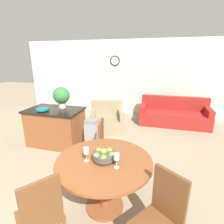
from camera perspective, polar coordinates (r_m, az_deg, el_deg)
The scene contains 14 objects.
wall_back at distance 6.63m, azimuth 4.30°, elevation 11.04°, with size 8.00×0.09×2.70m.
dining_table at distance 2.50m, azimuth -2.57°, elevation -18.76°, with size 1.28×1.28×0.77m.
dining_chair_near_left at distance 2.21m, azimuth -22.22°, elevation -28.36°, with size 0.59×0.59×0.99m.
dining_chair_near_right at distance 2.13m, azimuth 15.83°, elevation -29.65°, with size 0.59×0.59×0.99m.
dining_chair_far_side at distance 3.28m, azimuth -1.66°, elevation -10.68°, with size 0.48×0.48×0.99m.
fruit_bowl at distance 2.36m, azimuth -2.64°, elevation -13.84°, with size 0.31×0.31×0.17m.
wine_glass_left at distance 2.33m, azimuth -8.44°, elevation -12.56°, with size 0.07×0.07×0.19m.
wine_glass_right at distance 2.19m, azimuth 1.52°, elevation -14.55°, with size 0.07×0.07×0.19m.
kitchen_island at distance 4.51m, azimuth -17.84°, elevation -4.57°, with size 1.31×0.82×0.90m.
teal_bowl at distance 4.30m, azimuth -21.76°, elevation 0.85°, with size 0.29×0.29×0.06m.
potted_plant at distance 4.38m, azimuth -16.19°, elevation 5.03°, with size 0.40×0.40×0.51m.
trash_bin at distance 4.12m, azimuth -6.52°, elevation -7.32°, with size 0.29×0.25×0.73m.
couch at distance 5.98m, azimuth 19.49°, elevation -1.00°, with size 2.12×0.89×0.85m.
armchair at distance 5.15m, azimuth -1.60°, elevation -2.96°, with size 1.15×1.09×0.84m.
Camera 1 is at (1.27, -0.76, 2.06)m, focal length 28.00 mm.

